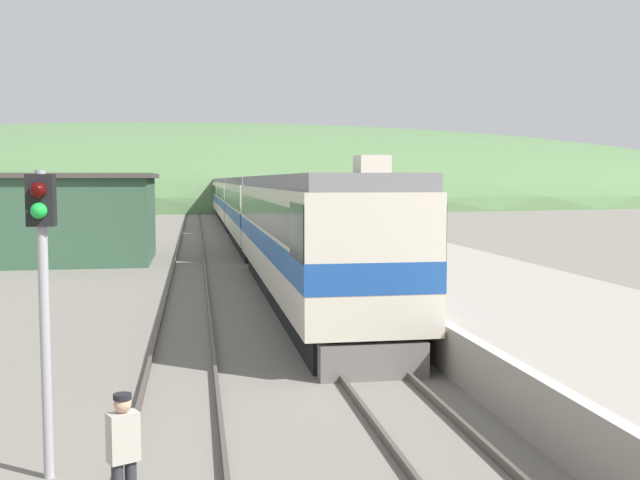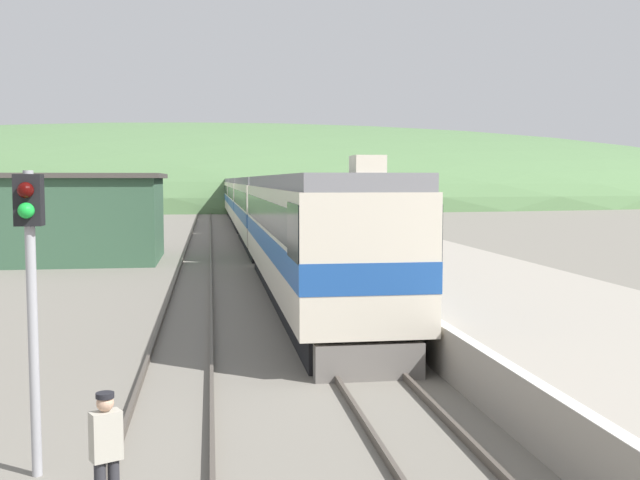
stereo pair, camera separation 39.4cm
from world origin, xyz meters
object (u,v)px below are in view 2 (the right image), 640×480
object	(u,v)px
carriage_third	(247,200)
track_worker	(106,450)
carriage_fourth	(238,196)
carriage_second	(263,209)
express_train_lead_car	(308,233)
signal_post_siding	(30,260)

from	to	relation	value
carriage_third	track_worker	distance (m)	58.11
carriage_third	carriage_fourth	bearing A→B (deg)	90.00
carriage_second	express_train_lead_car	bearing A→B (deg)	-90.00
carriage_second	carriage_third	distance (m)	20.62
carriage_second	track_worker	distance (m)	37.60
carriage_third	signal_post_siding	bearing A→B (deg)	-95.79
express_train_lead_car	signal_post_siding	bearing A→B (deg)	-111.76
express_train_lead_car	signal_post_siding	size ratio (longest dim) A/B	4.85
carriage_third	express_train_lead_car	bearing A→B (deg)	-90.00
express_train_lead_car	carriage_third	distance (m)	42.02
carriage_third	signal_post_siding	xyz separation A→B (m)	(-5.71, -56.32, 0.72)
express_train_lead_car	carriage_fourth	world-z (taller)	express_train_lead_car
carriage_second	track_worker	world-z (taller)	carriage_second
track_worker	signal_post_siding	bearing A→B (deg)	126.41
carriage_third	signal_post_siding	distance (m)	56.61
carriage_fourth	signal_post_siding	distance (m)	77.16
carriage_third	carriage_fourth	distance (m)	20.62
carriage_fourth	express_train_lead_car	bearing A→B (deg)	-90.00
carriage_fourth	carriage_third	bearing A→B (deg)	-90.00
carriage_third	track_worker	world-z (taller)	carriage_third
carriage_second	carriage_third	bearing A→B (deg)	90.00
signal_post_siding	track_worker	world-z (taller)	signal_post_siding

